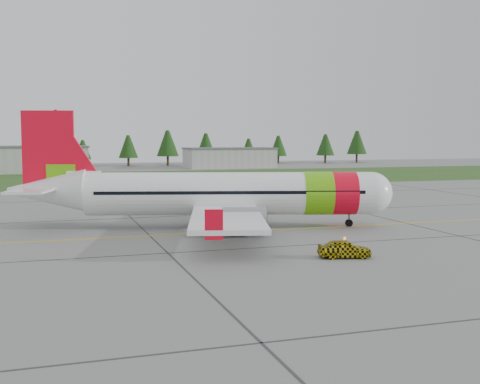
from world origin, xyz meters
name	(u,v)px	position (x,y,z in m)	size (l,w,h in m)	color
ground	(354,242)	(0.00, 0.00, 0.00)	(320.00, 320.00, 0.00)	gray
aircraft	(221,194)	(-7.88, 11.04, 3.11)	(34.86, 32.84, 10.77)	white
follow_me_car	(345,231)	(-3.62, -5.32, 1.86)	(1.49, 1.26, 3.71)	yellow
service_van	(124,175)	(-11.05, 59.31, 2.13)	(1.49, 1.40, 4.26)	silver
grass_strip	(164,178)	(0.00, 82.00, 0.01)	(320.00, 50.00, 0.03)	#30561E
taxi_guideline	(312,228)	(0.00, 8.00, 0.01)	(120.00, 0.25, 0.02)	gold
hangar_west	(18,160)	(-30.00, 110.00, 3.00)	(32.00, 14.00, 6.00)	#A8A8A3
hangar_east	(229,158)	(25.00, 118.00, 2.60)	(24.00, 12.00, 5.20)	#A8A8A3
treeline	(129,149)	(0.00, 138.00, 5.00)	(160.00, 8.00, 10.00)	#1C3F14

